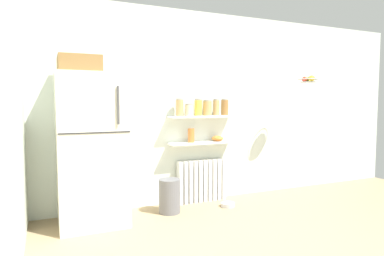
{
  "coord_description": "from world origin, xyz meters",
  "views": [
    {
      "loc": [
        -1.99,
        -2.22,
        1.36
      ],
      "look_at": [
        -0.32,
        1.6,
        1.05
      ],
      "focal_mm": 31.45,
      "sensor_mm": 36.0,
      "label": 1
    }
  ],
  "objects_px": {
    "refrigerator": "(91,146)",
    "shelf_bowl": "(218,138)",
    "storage_jar_5": "(225,107)",
    "trash_bin": "(170,196)",
    "storage_jar_0": "(180,107)",
    "storage_jar_2": "(198,107)",
    "hanging_fruit_basket": "(308,80)",
    "vase": "(191,135)",
    "storage_jar_1": "(189,110)",
    "storage_jar_3": "(207,108)",
    "pet_food_bowl": "(228,205)",
    "radiator": "(202,181)",
    "storage_jar_4": "(216,107)"
  },
  "relations": [
    {
      "from": "shelf_bowl",
      "to": "pet_food_bowl",
      "type": "relative_size",
      "value": 0.91
    },
    {
      "from": "storage_jar_1",
      "to": "trash_bin",
      "type": "bearing_deg",
      "value": -145.65
    },
    {
      "from": "storage_jar_5",
      "to": "trash_bin",
      "type": "bearing_deg",
      "value": -164.43
    },
    {
      "from": "storage_jar_0",
      "to": "storage_jar_1",
      "type": "distance_m",
      "value": 0.14
    },
    {
      "from": "storage_jar_1",
      "to": "pet_food_bowl",
      "type": "distance_m",
      "value": 1.35
    },
    {
      "from": "storage_jar_2",
      "to": "shelf_bowl",
      "type": "height_order",
      "value": "storage_jar_2"
    },
    {
      "from": "shelf_bowl",
      "to": "storage_jar_3",
      "type": "bearing_deg",
      "value": 180.0
    },
    {
      "from": "storage_jar_5",
      "to": "hanging_fruit_basket",
      "type": "xyz_separation_m",
      "value": [
        1.09,
        -0.43,
        0.38
      ]
    },
    {
      "from": "storage_jar_3",
      "to": "refrigerator",
      "type": "bearing_deg",
      "value": -171.41
    },
    {
      "from": "shelf_bowl",
      "to": "trash_bin",
      "type": "height_order",
      "value": "shelf_bowl"
    },
    {
      "from": "storage_jar_1",
      "to": "storage_jar_5",
      "type": "height_order",
      "value": "storage_jar_5"
    },
    {
      "from": "refrigerator",
      "to": "shelf_bowl",
      "type": "xyz_separation_m",
      "value": [
        1.73,
        0.24,
        -0.01
      ]
    },
    {
      "from": "pet_food_bowl",
      "to": "vase",
      "type": "bearing_deg",
      "value": 139.25
    },
    {
      "from": "shelf_bowl",
      "to": "hanging_fruit_basket",
      "type": "distance_m",
      "value": 1.52
    },
    {
      "from": "hanging_fruit_basket",
      "to": "storage_jar_2",
      "type": "bearing_deg",
      "value": 164.17
    },
    {
      "from": "storage_jar_5",
      "to": "vase",
      "type": "bearing_deg",
      "value": 180.0
    },
    {
      "from": "storage_jar_5",
      "to": "vase",
      "type": "height_order",
      "value": "storage_jar_5"
    },
    {
      "from": "shelf_bowl",
      "to": "storage_jar_2",
      "type": "bearing_deg",
      "value": 180.0
    },
    {
      "from": "shelf_bowl",
      "to": "storage_jar_0",
      "type": "bearing_deg",
      "value": 180.0
    },
    {
      "from": "refrigerator",
      "to": "pet_food_bowl",
      "type": "height_order",
      "value": "refrigerator"
    },
    {
      "from": "radiator",
      "to": "shelf_bowl",
      "type": "relative_size",
      "value": 4.2
    },
    {
      "from": "storage_jar_3",
      "to": "hanging_fruit_basket",
      "type": "xyz_separation_m",
      "value": [
        1.36,
        -0.43,
        0.39
      ]
    },
    {
      "from": "radiator",
      "to": "storage_jar_1",
      "type": "relative_size",
      "value": 4.33
    },
    {
      "from": "storage_jar_2",
      "to": "pet_food_bowl",
      "type": "height_order",
      "value": "storage_jar_2"
    },
    {
      "from": "refrigerator",
      "to": "shelf_bowl",
      "type": "distance_m",
      "value": 1.74
    },
    {
      "from": "refrigerator",
      "to": "storage_jar_0",
      "type": "height_order",
      "value": "refrigerator"
    },
    {
      "from": "storage_jar_2",
      "to": "hanging_fruit_basket",
      "type": "bearing_deg",
      "value": -15.83
    },
    {
      "from": "storage_jar_0",
      "to": "storage_jar_5",
      "type": "height_order",
      "value": "storage_jar_5"
    },
    {
      "from": "storage_jar_0",
      "to": "storage_jar_5",
      "type": "relative_size",
      "value": 0.99
    },
    {
      "from": "storage_jar_5",
      "to": "pet_food_bowl",
      "type": "relative_size",
      "value": 1.27
    },
    {
      "from": "pet_food_bowl",
      "to": "hanging_fruit_basket",
      "type": "relative_size",
      "value": 0.66
    },
    {
      "from": "vase",
      "to": "hanging_fruit_basket",
      "type": "bearing_deg",
      "value": -14.85
    },
    {
      "from": "shelf_bowl",
      "to": "pet_food_bowl",
      "type": "height_order",
      "value": "shelf_bowl"
    },
    {
      "from": "storage_jar_1",
      "to": "vase",
      "type": "relative_size",
      "value": 0.85
    },
    {
      "from": "storage_jar_4",
      "to": "shelf_bowl",
      "type": "relative_size",
      "value": 1.36
    },
    {
      "from": "storage_jar_4",
      "to": "storage_jar_1",
      "type": "bearing_deg",
      "value": -180.0
    },
    {
      "from": "storage_jar_2",
      "to": "trash_bin",
      "type": "distance_m",
      "value": 1.23
    },
    {
      "from": "storage_jar_0",
      "to": "storage_jar_2",
      "type": "bearing_deg",
      "value": -0.0
    },
    {
      "from": "pet_food_bowl",
      "to": "hanging_fruit_basket",
      "type": "bearing_deg",
      "value": -4.45
    },
    {
      "from": "shelf_bowl",
      "to": "trash_bin",
      "type": "relative_size",
      "value": 0.4
    },
    {
      "from": "storage_jar_2",
      "to": "storage_jar_5",
      "type": "xyz_separation_m",
      "value": [
        0.41,
        0.0,
        0.0
      ]
    },
    {
      "from": "hanging_fruit_basket",
      "to": "refrigerator",
      "type": "bearing_deg",
      "value": 176.31
    },
    {
      "from": "storage_jar_5",
      "to": "trash_bin",
      "type": "height_order",
      "value": "storage_jar_5"
    },
    {
      "from": "storage_jar_4",
      "to": "trash_bin",
      "type": "distance_m",
      "value": 1.36
    },
    {
      "from": "hanging_fruit_basket",
      "to": "storage_jar_1",
      "type": "bearing_deg",
      "value": 165.42
    },
    {
      "from": "storage_jar_2",
      "to": "shelf_bowl",
      "type": "xyz_separation_m",
      "value": [
        0.3,
        0.0,
        -0.43
      ]
    },
    {
      "from": "storage_jar_5",
      "to": "hanging_fruit_basket",
      "type": "bearing_deg",
      "value": -21.25
    },
    {
      "from": "radiator",
      "to": "storage_jar_2",
      "type": "bearing_deg",
      "value": -156.08
    },
    {
      "from": "trash_bin",
      "to": "pet_food_bowl",
      "type": "height_order",
      "value": "trash_bin"
    },
    {
      "from": "storage_jar_3",
      "to": "vase",
      "type": "xyz_separation_m",
      "value": [
        -0.24,
        -0.0,
        -0.37
      ]
    }
  ]
}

